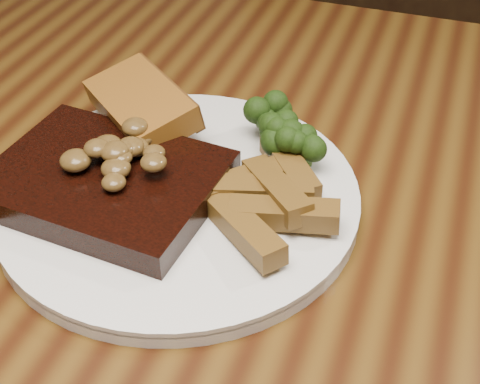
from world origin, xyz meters
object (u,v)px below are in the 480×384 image
at_px(plate, 179,198).
at_px(steak, 106,183).
at_px(potato_wedges, 267,204).
at_px(chair_far, 374,84).
at_px(dining_table, 242,294).
at_px(garlic_bread, 143,123).

relative_size(plate, steak, 1.67).
height_order(steak, potato_wedges, steak).
distance_m(chair_far, potato_wedges, 0.78).
xyz_separation_m(dining_table, chair_far, (0.01, 0.72, -0.17)).
relative_size(dining_table, potato_wedges, 14.23).
distance_m(chair_far, steak, 0.81).
bearing_deg(garlic_bread, steak, -45.25).
distance_m(dining_table, garlic_bread, 0.19).
distance_m(chair_far, plate, 0.78).
height_order(chair_far, steak, chair_far).
xyz_separation_m(steak, garlic_bread, (-0.01, 0.09, -0.00)).
relative_size(garlic_bread, potato_wedges, 1.03).
bearing_deg(dining_table, chair_far, 88.83).
bearing_deg(potato_wedges, chair_far, 90.52).
xyz_separation_m(plate, garlic_bread, (-0.07, 0.07, 0.02)).
xyz_separation_m(steak, potato_wedges, (0.13, 0.02, -0.00)).
distance_m(plate, steak, 0.06).
height_order(steak, garlic_bread, steak).
bearing_deg(steak, garlic_bread, 101.49).
bearing_deg(plate, dining_table, -1.96).
height_order(dining_table, plate, plate).
bearing_deg(garlic_bread, chair_far, 116.26).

